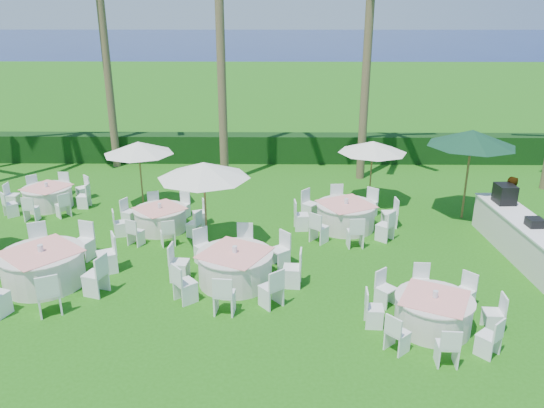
{
  "coord_description": "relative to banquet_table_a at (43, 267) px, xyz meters",
  "views": [
    {
      "loc": [
        2.09,
        -10.74,
        6.33
      ],
      "look_at": [
        1.92,
        2.94,
        1.3
      ],
      "focal_mm": 35.0,
      "sensor_mm": 36.0,
      "label": 1
    }
  ],
  "objects": [
    {
      "name": "banquet_table_c",
      "position": [
        8.96,
        -1.81,
        -0.08
      ],
      "size": [
        2.85,
        2.85,
        0.87
      ],
      "color": "beige",
      "rests_on": "ground"
    },
    {
      "name": "umbrella_green",
      "position": [
        11.65,
        4.55,
        2.17
      ],
      "size": [
        2.73,
        2.73,
        2.88
      ],
      "color": "brown",
      "rests_on": "ground"
    },
    {
      "name": "palm_b",
      "position": [
        -1.24,
        10.41,
        4.84
      ],
      "size": [
        4.38,
        4.22,
        9.67
      ],
      "color": "brown",
      "rests_on": "ground"
    },
    {
      "name": "ground",
      "position": [
        3.61,
        -0.74,
        -0.46
      ],
      "size": [
        120.0,
        120.0,
        0.0
      ],
      "primitive_type": "plane",
      "color": "#1F5D10",
      "rests_on": "ground"
    },
    {
      "name": "umbrella_b",
      "position": [
        3.7,
        2.12,
        1.83
      ],
      "size": [
        2.52,
        2.52,
        2.51
      ],
      "color": "brown",
      "rests_on": "ground"
    },
    {
      "name": "umbrella_c",
      "position": [
        1.15,
        5.24,
        1.65
      ],
      "size": [
        2.29,
        2.29,
        2.32
      ],
      "color": "brown",
      "rests_on": "ground"
    },
    {
      "name": "banquet_table_b",
      "position": [
        4.66,
        0.12,
        -0.03
      ],
      "size": [
        3.26,
        3.26,
        0.98
      ],
      "color": "beige",
      "rests_on": "ground"
    },
    {
      "name": "banquet_table_d",
      "position": [
        -2.1,
        5.35,
        -0.08
      ],
      "size": [
        2.84,
        2.84,
        0.87
      ],
      "color": "beige",
      "rests_on": "ground"
    },
    {
      "name": "hedge",
      "position": [
        3.61,
        11.26,
        0.14
      ],
      "size": [
        34.0,
        1.0,
        1.2
      ],
      "primitive_type": "cube",
      "color": "black",
      "rests_on": "ground"
    },
    {
      "name": "banquet_table_e",
      "position": [
        2.13,
        3.42,
        -0.09
      ],
      "size": [
        2.71,
        2.71,
        0.86
      ],
      "color": "beige",
      "rests_on": "ground"
    },
    {
      "name": "palm_d",
      "position": [
        8.97,
        8.83,
        4.06
      ],
      "size": [
        4.32,
        4.31,
        8.14
      ],
      "color": "brown",
      "rests_on": "ground"
    },
    {
      "name": "umbrella_d",
      "position": [
        8.85,
        5.81,
        1.56
      ],
      "size": [
        2.31,
        2.31,
        2.22
      ],
      "color": "brown",
      "rests_on": "ground"
    },
    {
      "name": "banquet_table_a",
      "position": [
        0.0,
        0.0,
        0.0
      ],
      "size": [
        3.42,
        3.42,
        1.04
      ],
      "color": "beige",
      "rests_on": "ground"
    },
    {
      "name": "ocean",
      "position": [
        3.61,
        101.26,
        -0.46
      ],
      "size": [
        260.0,
        260.0,
        0.0
      ],
      "primitive_type": "plane",
      "color": "#07104E",
      "rests_on": "ground"
    },
    {
      "name": "banquet_table_f",
      "position": [
        7.77,
        3.62,
        -0.04
      ],
      "size": [
        3.18,
        3.18,
        0.96
      ],
      "color": "beige",
      "rests_on": "ground"
    },
    {
      "name": "buffet_table",
      "position": [
        12.33,
        1.79,
        0.1
      ],
      "size": [
        1.18,
        4.54,
        1.6
      ],
      "color": "beige",
      "rests_on": "ground"
    },
    {
      "name": "staff_person",
      "position": [
        12.53,
        3.37,
        0.42
      ],
      "size": [
        0.74,
        0.61,
        1.76
      ],
      "primitive_type": "imported",
      "rotation": [
        0.0,
        0.0,
        3.48
      ],
      "color": "gray",
      "rests_on": "ground"
    }
  ]
}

